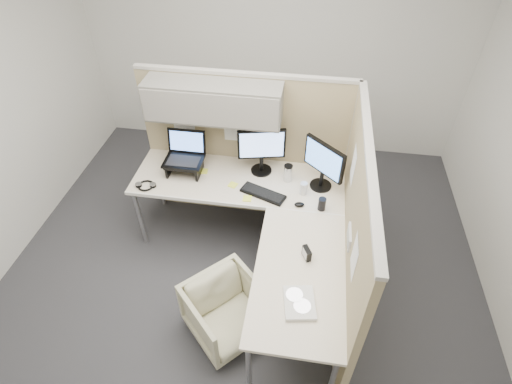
# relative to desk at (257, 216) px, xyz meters

# --- Properties ---
(ground) EXTENTS (4.50, 4.50, 0.00)m
(ground) POSITION_rel_desk_xyz_m (-0.12, -0.13, -0.69)
(ground) COLOR #2F2E33
(ground) RESTS_ON ground
(partition_back) EXTENTS (2.00, 0.36, 1.63)m
(partition_back) POSITION_rel_desk_xyz_m (-0.34, 0.70, 0.41)
(partition_back) COLOR tan
(partition_back) RESTS_ON ground
(partition_right) EXTENTS (0.07, 2.03, 1.63)m
(partition_right) POSITION_rel_desk_xyz_m (0.78, -0.19, 0.13)
(partition_right) COLOR tan
(partition_right) RESTS_ON ground
(desk) EXTENTS (2.00, 1.98, 0.73)m
(desk) POSITION_rel_desk_xyz_m (0.00, 0.00, 0.00)
(desk) COLOR beige
(desk) RESTS_ON ground
(office_chair) EXTENTS (0.78, 0.78, 0.59)m
(office_chair) POSITION_rel_desk_xyz_m (-0.14, -0.70, -0.39)
(office_chair) COLOR beige
(office_chair) RESTS_ON ground
(monitor_left) EXTENTS (0.44, 0.20, 0.47)m
(monitor_left) POSITION_rel_desk_xyz_m (-0.04, 0.56, 0.32)
(monitor_left) COLOR black
(monitor_left) RESTS_ON desk
(monitor_right) EXTENTS (0.35, 0.32, 0.47)m
(monitor_right) POSITION_rel_desk_xyz_m (0.53, 0.43, 0.32)
(monitor_right) COLOR black
(monitor_right) RESTS_ON desk
(laptop_station) EXTENTS (0.36, 0.31, 0.38)m
(laptop_station) POSITION_rel_desk_xyz_m (-0.76, 0.46, 0.19)
(laptop_station) COLOR black
(laptop_station) RESTS_ON desk
(keyboard) EXTENTS (0.43, 0.28, 0.02)m
(keyboard) POSITION_rel_desk_xyz_m (0.02, 0.23, 0.05)
(keyboard) COLOR black
(keyboard) RESTS_ON desk
(mouse) EXTENTS (0.10, 0.07, 0.03)m
(mouse) POSITION_rel_desk_xyz_m (0.36, 0.14, 0.06)
(mouse) COLOR black
(mouse) RESTS_ON desk
(travel_mug) EXTENTS (0.08, 0.08, 0.17)m
(travel_mug) POSITION_rel_desk_xyz_m (0.22, 0.46, 0.13)
(travel_mug) COLOR silver
(travel_mug) RESTS_ON desk
(soda_can_green) EXTENTS (0.07, 0.07, 0.12)m
(soda_can_green) POSITION_rel_desk_xyz_m (0.55, 0.12, 0.10)
(soda_can_green) COLOR black
(soda_can_green) RESTS_ON desk
(soda_can_silver) EXTENTS (0.07, 0.07, 0.12)m
(soda_can_silver) POSITION_rel_desk_xyz_m (0.38, 0.30, 0.10)
(soda_can_silver) COLOR silver
(soda_can_silver) RESTS_ON desk
(sticky_note_d) EXTENTS (0.10, 0.10, 0.01)m
(sticky_note_d) POSITION_rel_desk_xyz_m (-0.27, 0.32, 0.05)
(sticky_note_d) COLOR #F3FB42
(sticky_note_d) RESTS_ON desk
(sticky_note_b) EXTENTS (0.08, 0.08, 0.01)m
(sticky_note_b) POSITION_rel_desk_xyz_m (-0.11, 0.15, 0.05)
(sticky_note_b) COLOR #F3FB42
(sticky_note_b) RESTS_ON desk
(sticky_note_c) EXTENTS (0.09, 0.09, 0.01)m
(sticky_note_c) POSITION_rel_desk_xyz_m (-0.59, 0.47, 0.05)
(sticky_note_c) COLOR #F3FB42
(sticky_note_c) RESTS_ON desk
(headphones) EXTENTS (0.19, 0.17, 0.03)m
(headphones) POSITION_rel_desk_xyz_m (-1.06, 0.17, 0.06)
(headphones) COLOR black
(headphones) RESTS_ON desk
(paper_stack) EXTENTS (0.25, 0.30, 0.03)m
(paper_stack) POSITION_rel_desk_xyz_m (0.43, -0.84, 0.06)
(paper_stack) COLOR white
(paper_stack) RESTS_ON desk
(desk_clock) EXTENTS (0.08, 0.11, 0.10)m
(desk_clock) POSITION_rel_desk_xyz_m (0.45, -0.43, 0.09)
(desk_clock) COLOR black
(desk_clock) RESTS_ON desk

